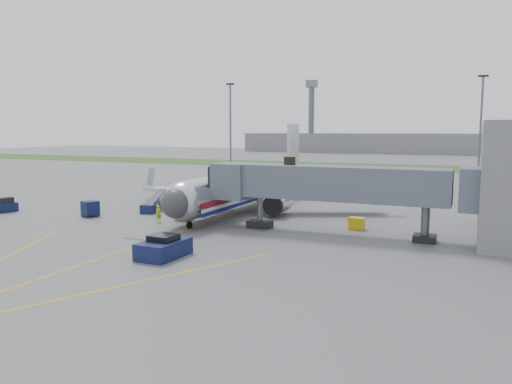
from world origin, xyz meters
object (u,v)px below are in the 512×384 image
at_px(pushback_tug, 164,248).
at_px(ramp_worker, 159,214).
at_px(baggage_tug, 6,206).
at_px(airliner, 248,186).
at_px(belt_loader, 154,206).

distance_m(pushback_tug, ramp_worker, 14.37).
xyz_separation_m(baggage_tug, ramp_worker, (19.67, 1.75, 0.15)).
height_order(airliner, belt_loader, airliner).
bearing_deg(baggage_tug, airliner, 29.21).
bearing_deg(pushback_tug, ramp_worker, 126.38).
height_order(airliner, ramp_worker, airliner).
bearing_deg(belt_loader, baggage_tug, -154.83).
xyz_separation_m(airliner, belt_loader, (-8.97, -6.38, -2.07)).
distance_m(belt_loader, ramp_worker, 7.00).
height_order(pushback_tug, ramp_worker, ramp_worker).
bearing_deg(ramp_worker, airliner, 8.38).
relative_size(airliner, baggage_tug, 13.58).
relative_size(baggage_tug, belt_loader, 0.53).
height_order(baggage_tug, belt_loader, belt_loader).
distance_m(baggage_tug, ramp_worker, 19.74).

